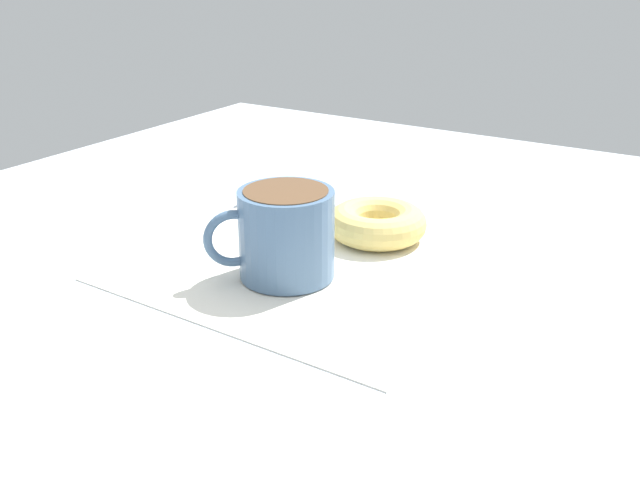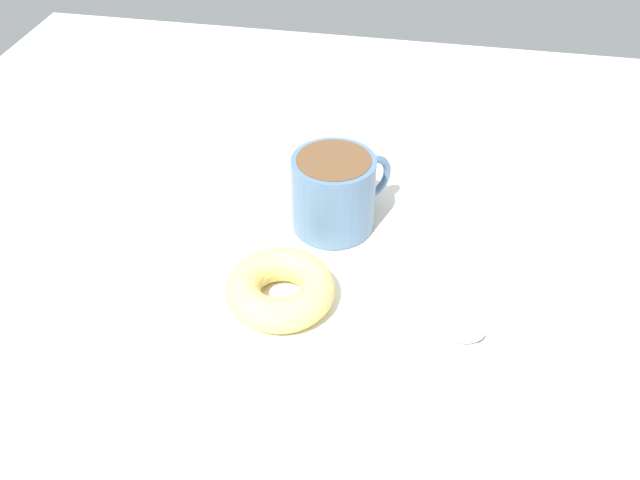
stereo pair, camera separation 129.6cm
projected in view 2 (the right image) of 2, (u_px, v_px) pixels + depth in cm
name	position (u px, v px, depth cm)	size (l,w,h in cm)	color
ground_plane	(301.00, 267.00, 79.84)	(120.00, 120.00, 2.00)	#B2BCC6
napkin	(320.00, 255.00, 79.72)	(35.63, 35.63, 0.30)	white
coffee_cup	(335.00, 191.00, 80.81)	(10.90, 10.92, 9.06)	slate
donut	(280.00, 289.00, 72.66)	(11.23, 11.23, 3.60)	#E5C66B
spoon	(447.00, 338.00, 69.39)	(7.06, 13.74, 0.90)	silver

